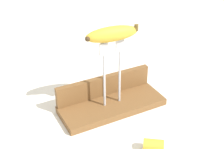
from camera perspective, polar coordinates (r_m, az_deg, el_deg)
ground_plane at (r=1.00m, az=0.00°, el=-5.97°), size 3.00×3.00×0.00m
wooden_board at (r=1.00m, az=0.00°, el=-5.49°), size 0.32×0.12×0.02m
board_backstop at (r=1.01m, az=-1.41°, el=-1.95°), size 0.31×0.02×0.07m
fork_stand_center at (r=0.92m, az=0.12°, el=1.04°), size 0.08×0.01×0.21m
banana_raised_center at (r=0.88m, az=0.13°, el=7.06°), size 0.16×0.05×0.04m
banana_chunk_near at (r=0.86m, az=7.36°, el=-12.31°), size 0.06×0.06×0.03m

